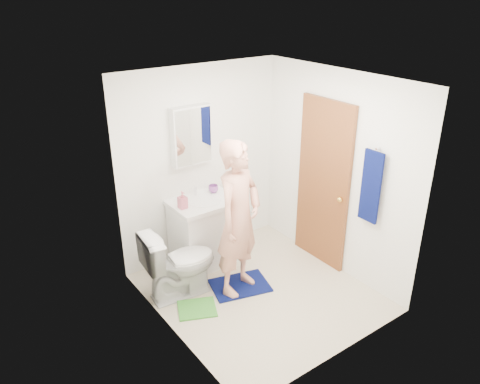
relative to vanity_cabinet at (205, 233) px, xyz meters
The scene contains 22 objects.
floor 1.01m from the vanity_cabinet, 80.69° to the right, with size 2.20×2.40×0.02m, color beige.
ceiling 2.21m from the vanity_cabinet, 80.69° to the right, with size 2.20×2.40×0.02m, color white.
wall_back 0.87m from the vanity_cabinet, 63.05° to the left, with size 2.20×0.02×2.40m, color white.
wall_front 2.28m from the vanity_cabinet, 85.96° to the right, with size 2.20×0.02×2.40m, color white.
wall_left 1.55m from the vanity_cabinet, 136.37° to the right, with size 0.02×2.40×2.40m, color white.
wall_right 1.75m from the vanity_cabinet, 35.99° to the right, with size 0.02×2.40×2.40m, color white.
vanity_cabinet is the anchor object (origin of this frame).
countertop 0.43m from the vanity_cabinet, ahead, with size 0.79×0.59×0.05m, color white.
sink_basin 0.44m from the vanity_cabinet, ahead, with size 0.40×0.40×0.03m, color white.
faucet 0.54m from the vanity_cabinet, 90.00° to the left, with size 0.03×0.03×0.12m, color silver.
medicine_cabinet 1.22m from the vanity_cabinet, 90.00° to the left, with size 0.50×0.12×0.70m, color white.
mirror_panel 1.21m from the vanity_cabinet, 90.00° to the left, with size 0.46×0.01×0.66m, color white.
door 1.57m from the vanity_cabinet, 32.20° to the right, with size 0.05×0.80×2.05m, color brown.
door_knob 1.69m from the vanity_cabinet, 42.72° to the right, with size 0.07×0.07×0.07m, color gold.
towel 2.08m from the vanity_cabinet, 51.53° to the right, with size 0.03×0.24×0.80m, color #081150.
towel_hook 2.30m from the vanity_cabinet, 50.60° to the right, with size 0.02×0.02×0.06m, color silver.
toilet 0.71m from the vanity_cabinet, 144.66° to the right, with size 0.46×0.80×0.82m, color white.
bath_mat 0.80m from the vanity_cabinet, 86.98° to the right, with size 0.65×0.46×0.02m, color #081150.
green_rug 1.04m from the vanity_cabinet, 127.53° to the right, with size 0.40×0.34×0.02m, color green.
soap_dispenser 0.63m from the vanity_cabinet, behind, with size 0.09×0.09×0.20m, color #CF6076.
toothbrush_cup 0.56m from the vanity_cabinet, 29.43° to the left, with size 0.12×0.12×0.10m, color #894496.
man 0.88m from the vanity_cabinet, 89.90° to the right, with size 0.65×0.42×1.77m, color tan.
Camera 1 is at (-2.76, -3.43, 3.23)m, focal length 35.00 mm.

